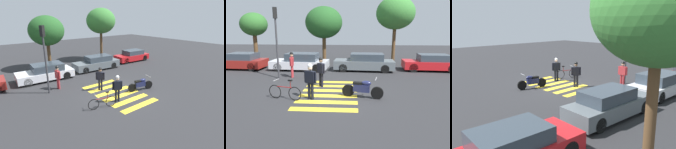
{
  "view_description": "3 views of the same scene",
  "coord_description": "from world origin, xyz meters",
  "views": [
    {
      "loc": [
        -7.41,
        -8.93,
        5.24
      ],
      "look_at": [
        0.5,
        1.24,
        0.98
      ],
      "focal_mm": 28.73,
      "sensor_mm": 36.0,
      "label": 1
    },
    {
      "loc": [
        1.16,
        -10.46,
        3.43
      ],
      "look_at": [
        0.39,
        1.4,
        0.7
      ],
      "focal_mm": 33.38,
      "sensor_mm": 36.0,
      "label": 2
    },
    {
      "loc": [
        10.96,
        11.95,
        4.31
      ],
      "look_at": [
        0.48,
        1.18,
        1.02
      ],
      "focal_mm": 38.47,
      "sensor_mm": 36.0,
      "label": 3
    }
  ],
  "objects": [
    {
      "name": "pedestrian_bystander",
      "position": [
        -2.92,
        3.37,
        1.02
      ],
      "size": [
        0.25,
        0.67,
        1.77
      ],
      "color": "#B22D33",
      "rests_on": "ground_plane"
    },
    {
      "name": "officer_by_motorcycle",
      "position": [
        -0.78,
        -0.95,
        1.01
      ],
      "size": [
        0.62,
        0.36,
        1.75
      ],
      "color": "black",
      "rests_on": "ground_plane"
    },
    {
      "name": "car_red_convertible",
      "position": [
        7.45,
        6.27,
        0.63
      ],
      "size": [
        4.24,
        1.97,
        1.31
      ],
      "color": "black",
      "rests_on": "ground_plane"
    },
    {
      "name": "ground_plane",
      "position": [
        0.0,
        0.0,
        0.0
      ],
      "size": [
        60.0,
        60.0,
        0.0
      ],
      "primitive_type": "plane",
      "color": "#2B2B2D"
    },
    {
      "name": "street_tree_mid",
      "position": [
        -1.43,
        9.23,
        3.8
      ],
      "size": [
        3.42,
        3.42,
        5.27
      ],
      "color": "brown",
      "rests_on": "ground_plane"
    },
    {
      "name": "crosswalk_stripes",
      "position": [
        0.0,
        0.0,
        0.0
      ],
      "size": [
        2.95,
        4.95,
        0.01
      ],
      "color": "yellow",
      "rests_on": "ground_plane"
    },
    {
      "name": "street_tree_far",
      "position": [
        5.04,
        9.23,
        4.6
      ],
      "size": [
        3.43,
        3.43,
        6.09
      ],
      "color": "brown",
      "rests_on": "ground_plane"
    },
    {
      "name": "traffic_light_pole",
      "position": [
        -3.76,
        3.04,
        3.09
      ],
      "size": [
        0.33,
        0.36,
        4.65
      ],
      "color": "#38383D",
      "rests_on": "ground_plane"
    },
    {
      "name": "car_grey_coupe",
      "position": [
        2.21,
        5.95,
        0.66
      ],
      "size": [
        4.76,
        1.95,
        1.38
      ],
      "color": "black",
      "rests_on": "ground_plane"
    },
    {
      "name": "officer_on_foot",
      "position": [
        -0.59,
        1.23,
        1.0
      ],
      "size": [
        0.51,
        0.48,
        1.74
      ],
      "color": "black",
      "rests_on": "ground_plane"
    },
    {
      "name": "police_motorcycle",
      "position": [
        1.72,
        -0.59,
        0.45
      ],
      "size": [
        2.03,
        0.73,
        1.02
      ],
      "color": "black",
      "rests_on": "ground_plane"
    },
    {
      "name": "leaning_bicycle",
      "position": [
        -2.01,
        -1.08,
        0.38
      ],
      "size": [
        1.72,
        0.58,
        1.0
      ],
      "color": "black",
      "rests_on": "ground_plane"
    },
    {
      "name": "car_white_van",
      "position": [
        -2.94,
        5.96,
        0.65
      ],
      "size": [
        4.64,
        2.16,
        1.37
      ],
      "color": "black",
      "rests_on": "ground_plane"
    }
  ]
}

